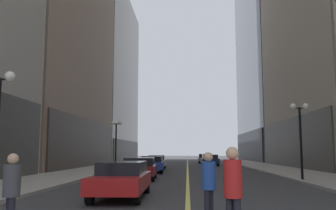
{
  "coord_description": "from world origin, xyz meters",
  "views": [
    {
      "loc": [
        -0.0,
        -3.61,
        1.71
      ],
      "look_at": [
        -2.17,
        37.08,
        6.89
      ],
      "focal_mm": 38.96,
      "sensor_mm": 36.0,
      "label": 1
    }
  ],
  "objects": [
    {
      "name": "car_navy",
      "position": [
        2.61,
        40.06,
        0.72
      ],
      "size": [
        2.04,
        4.44,
        1.32
      ],
      "color": "#141E4C",
      "rests_on": "ground"
    },
    {
      "name": "car_blue",
      "position": [
        -2.86,
        26.05,
        0.72
      ],
      "size": [
        2.01,
        4.7,
        1.32
      ],
      "color": "navy",
      "rests_on": "ground"
    },
    {
      "name": "car_grey",
      "position": [
        2.45,
        49.42,
        0.72
      ],
      "size": [
        1.91,
        4.39,
        1.32
      ],
      "color": "slate",
      "rests_on": "ground"
    },
    {
      "name": "building_left_far",
      "position": [
        -17.13,
        60.0,
        14.68
      ],
      "size": [
        13.47,
        26.0,
        29.46
      ],
      "color": "#A8A399",
      "rests_on": "ground"
    },
    {
      "name": "pedestrian_in_red_jacket",
      "position": [
        0.82,
        3.21,
        1.05
      ],
      "size": [
        0.48,
        0.48,
        1.79
      ],
      "color": "black",
      "rests_on": "ground"
    },
    {
      "name": "car_maroon",
      "position": [
        -2.9,
        18.57,
        0.72
      ],
      "size": [
        2.15,
        4.33,
        1.32
      ],
      "color": "maroon",
      "rests_on": "ground"
    },
    {
      "name": "sidewalk_left",
      "position": [
        -8.25,
        35.0,
        0.07
      ],
      "size": [
        4.5,
        78.0,
        0.15
      ],
      "primitive_type": "cube",
      "color": "#9E9991",
      "rests_on": "ground"
    },
    {
      "name": "pedestrian_with_orange_bag",
      "position": [
        -3.52,
        3.64,
        0.97
      ],
      "size": [
        0.48,
        0.48,
        1.67
      ],
      "color": "black",
      "rests_on": "ground"
    },
    {
      "name": "pedestrian_in_blue_hoodie",
      "position": [
        0.49,
        5.13,
        0.98
      ],
      "size": [
        0.47,
        0.47,
        1.69
      ],
      "color": "black",
      "rests_on": "ground"
    },
    {
      "name": "lane_centre_stripe",
      "position": [
        0.0,
        35.0,
        0.0
      ],
      "size": [
        0.16,
        70.0,
        0.01
      ],
      "primitive_type": "cube",
      "color": "#E5D64C",
      "rests_on": "ground"
    },
    {
      "name": "street_lamp_right_mid",
      "position": [
        6.4,
        17.4,
        3.26
      ],
      "size": [
        1.06,
        0.36,
        4.43
      ],
      "color": "black",
      "rests_on": "ground"
    },
    {
      "name": "car_silver",
      "position": [
        -3.03,
        32.55,
        0.72
      ],
      "size": [
        1.8,
        4.24,
        1.32
      ],
      "color": "#B7B7BC",
      "rests_on": "ground"
    },
    {
      "name": "ground_plane",
      "position": [
        0.0,
        35.0,
        0.0
      ],
      "size": [
        200.0,
        200.0,
        0.0
      ],
      "primitive_type": "plane",
      "color": "#38383A"
    },
    {
      "name": "sidewalk_right",
      "position": [
        8.25,
        35.0,
        0.07
      ],
      "size": [
        4.5,
        78.0,
        0.15
      ],
      "primitive_type": "cube",
      "color": "#9E9991",
      "rests_on": "ground"
    },
    {
      "name": "car_red",
      "position": [
        -2.43,
        10.03,
        0.72
      ],
      "size": [
        1.85,
        4.78,
        1.32
      ],
      "color": "#B21919",
      "rests_on": "ground"
    },
    {
      "name": "street_lamp_left_far",
      "position": [
        -6.4,
        28.85,
        3.26
      ],
      "size": [
        1.06,
        0.36,
        4.43
      ],
      "color": "black",
      "rests_on": "ground"
    }
  ]
}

